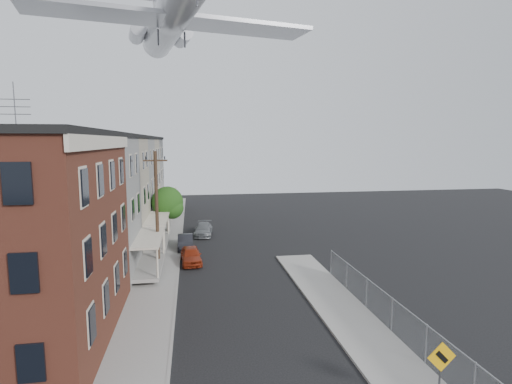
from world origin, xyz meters
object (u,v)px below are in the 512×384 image
(utility_pole, at_px, (157,208))
(car_mid, at_px, (185,242))
(car_far, at_px, (203,229))
(airplane, at_px, (172,15))
(street_tree, at_px, (169,204))
(warning_sign, at_px, (441,366))
(car_near, at_px, (191,255))

(utility_pole, distance_m, car_mid, 6.79)
(car_far, relative_size, airplane, 0.14)
(street_tree, height_order, airplane, airplane)
(warning_sign, relative_size, car_near, 0.72)
(street_tree, height_order, car_mid, street_tree)
(warning_sign, height_order, airplane, airplane)
(car_far, bearing_deg, airplane, -178.25)
(street_tree, relative_size, car_far, 1.21)
(warning_sign, distance_m, car_near, 21.47)
(utility_pole, relative_size, car_mid, 2.34)
(car_near, distance_m, airplane, 23.38)
(street_tree, distance_m, car_far, 4.48)
(car_mid, bearing_deg, airplane, 98.84)
(car_mid, bearing_deg, street_tree, 108.11)
(warning_sign, height_order, car_near, warning_sign)
(utility_pole, bearing_deg, car_near, 12.83)
(car_far, bearing_deg, car_mid, -103.71)
(car_near, xyz_separation_m, car_far, (1.29, 9.53, -0.04))
(warning_sign, height_order, car_far, warning_sign)
(car_mid, relative_size, car_far, 0.90)
(car_near, height_order, car_mid, car_near)
(car_near, bearing_deg, utility_pole, -171.19)
(warning_sign, xyz_separation_m, airplane, (-10.10, 29.32, 20.00))
(warning_sign, relative_size, street_tree, 0.54)
(street_tree, bearing_deg, car_far, 2.89)
(car_near, distance_m, car_far, 9.61)
(car_near, xyz_separation_m, car_mid, (-0.51, 4.50, -0.03))
(car_far, xyz_separation_m, airplane, (-2.70, 0.20, 21.26))
(warning_sign, distance_m, car_mid, 25.82)
(warning_sign, distance_m, utility_pole, 22.25)
(warning_sign, xyz_separation_m, car_near, (-8.69, 19.60, -1.22))
(car_near, xyz_separation_m, airplane, (-1.41, 9.73, 21.22))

